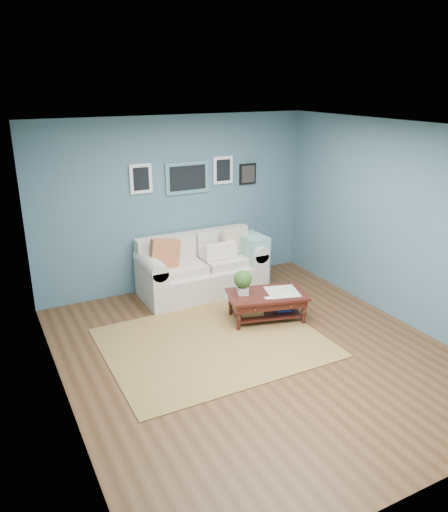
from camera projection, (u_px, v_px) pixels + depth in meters
room_shell at (257, 247)px, 5.75m from camera, size 5.00×5.02×2.70m
area_rug at (214, 342)px, 6.39m from camera, size 2.71×2.17×0.01m
loveseat at (206, 267)px, 7.84m from camera, size 1.97×0.89×1.01m
coffee_table at (263, 298)px, 6.91m from camera, size 1.19×0.88×0.74m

